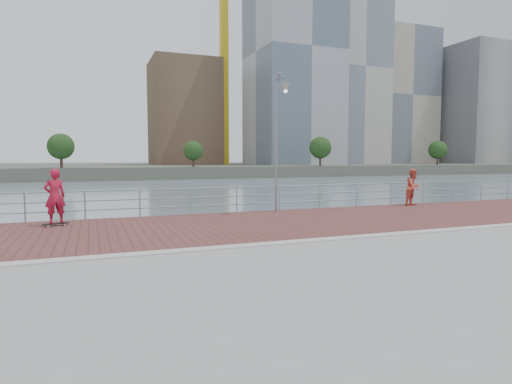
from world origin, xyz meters
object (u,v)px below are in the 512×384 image
object	(u,v)px
skateboarder	(55,196)
bystander	(413,187)
guardrail	(214,197)
street_lamp	(280,118)

from	to	relation	value
skateboarder	bystander	size ratio (longest dim) A/B	1.05
guardrail	bystander	xyz separation A→B (m)	(10.03, -0.71, 0.24)
guardrail	street_lamp	world-z (taller)	street_lamp
guardrail	street_lamp	distance (m)	4.40
guardrail	bystander	bearing A→B (deg)	-4.03
street_lamp	bystander	world-z (taller)	street_lamp
guardrail	skateboarder	world-z (taller)	skateboarder
bystander	guardrail	bearing A→B (deg)	158.23
skateboarder	street_lamp	bearing A→B (deg)	166.47
guardrail	skateboarder	xyz separation A→B (m)	(-6.07, -1.36, 0.37)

